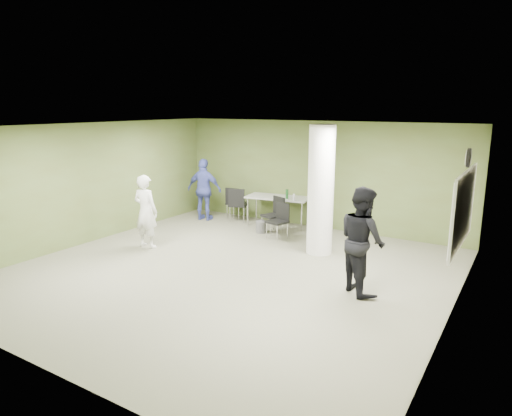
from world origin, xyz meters
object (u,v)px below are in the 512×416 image
Objects in this scene: woman_white at (146,211)px; man_blue at (204,190)px; folding_table at (278,199)px; chair_back_left at (238,202)px; man_black at (362,240)px.

man_blue is (-0.45, 2.73, 0.03)m from woman_white.
folding_table is 1.21m from chair_back_left.
chair_back_left is 0.51× the size of man_black.
man_blue is (-5.47, 2.65, -0.06)m from man_black.
man_black is at bearing -51.59° from folding_table.
chair_back_left is at bearing -178.63° from folding_table.
woman_white is (-1.65, -3.24, 0.09)m from folding_table.
woman_white is 5.02m from man_black.
man_blue reaches higher than woman_white.
man_blue is at bearing -85.17° from woman_white.
woman_white is at bearing -125.42° from folding_table.
woman_white is 0.90× the size of man_black.
woman_white is 0.96× the size of man_blue.
man_black is at bearing 143.30° from man_blue.
folding_table reaches higher than chair_back_left.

